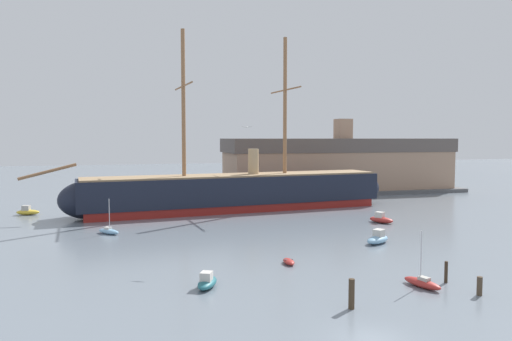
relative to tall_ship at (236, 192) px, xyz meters
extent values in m
plane|color=slate|center=(-4.26, -52.10, -3.12)|extent=(400.00, 400.00, 0.00)
cube|color=maroon|center=(0.00, 0.00, -2.49)|extent=(48.74, 11.48, 1.26)
cube|color=black|center=(0.00, 0.00, 0.38)|extent=(50.77, 11.96, 4.49)
ellipsoid|color=black|center=(-23.05, -2.04, -0.25)|extent=(9.62, 7.56, 5.75)
ellipsoid|color=black|center=(23.05, 2.04, -0.25)|extent=(9.62, 7.56, 5.75)
cube|color=#9E7F5B|center=(0.00, 0.00, 2.76)|extent=(49.71, 11.27, 0.27)
cylinder|color=#936642|center=(-8.77, -0.78, 14.30)|extent=(0.63, 0.63, 23.35)
cylinder|color=#936642|center=(-8.77, -0.78, 17.11)|extent=(1.32, 12.05, 0.25)
cylinder|color=#936642|center=(8.77, 0.78, 14.30)|extent=(0.63, 0.63, 23.35)
cylinder|color=#936642|center=(8.77, 0.78, 17.11)|extent=(1.32, 12.05, 0.25)
cylinder|color=#936642|center=(-28.67, -2.54, 4.08)|extent=(7.96, 1.15, 2.39)
cylinder|color=tan|center=(3.01, 0.27, 4.87)|extent=(1.80, 1.80, 4.49)
ellipsoid|color=#236670|center=(-11.94, -39.43, -2.75)|extent=(2.58, 3.45, 0.74)
cube|color=beige|center=(-12.04, -39.63, -2.15)|extent=(1.20, 1.25, 0.74)
ellipsoid|color=#B22D28|center=(4.81, -44.14, -2.79)|extent=(1.99, 3.69, 0.67)
cube|color=#B2ADA3|center=(4.85, -44.31, -2.41)|extent=(0.80, 1.01, 0.35)
cylinder|color=silver|center=(4.76, -43.97, -0.55)|extent=(0.09, 0.09, 4.06)
ellipsoid|color=#B22D28|center=(-3.18, -34.52, -2.87)|extent=(1.00, 2.15, 0.50)
cube|color=#4C4C51|center=(-3.18, -34.52, -2.68)|extent=(0.79, 0.22, 0.08)
ellipsoid|color=#7FB2D6|center=(9.64, -28.87, -2.68)|extent=(4.09, 3.36, 0.89)
cube|color=beige|center=(9.87, -28.73, -1.96)|extent=(1.54, 1.49, 0.89)
ellipsoid|color=#7FB2D6|center=(-20.10, -14.78, -2.79)|extent=(3.06, 3.27, 0.66)
cube|color=beige|center=(-20.21, -14.65, -2.43)|extent=(1.00, 1.02, 0.34)
cylinder|color=silver|center=(-19.98, -14.91, -0.61)|extent=(0.09, 0.09, 3.97)
ellipsoid|color=#B22D28|center=(17.05, -17.14, -2.70)|extent=(3.09, 3.94, 0.85)
cube|color=beige|center=(16.92, -16.92, -2.01)|extent=(1.40, 1.46, 0.85)
ellipsoid|color=gold|center=(-32.66, 4.37, -2.71)|extent=(3.75, 2.16, 0.82)
cube|color=#B2ADA3|center=(-32.90, 4.42, -2.05)|extent=(1.25, 1.15, 0.82)
ellipsoid|color=silver|center=(23.86, 1.79, -2.68)|extent=(3.06, 4.10, 0.89)
cube|color=#4C4C51|center=(23.97, 2.03, -1.97)|extent=(1.43, 1.49, 0.89)
ellipsoid|color=#236670|center=(-0.72, 14.22, -2.64)|extent=(2.67, 4.46, 0.97)
cube|color=#4C4C51|center=(-0.65, 13.94, -1.86)|extent=(1.40, 1.50, 0.97)
cylinder|color=#423323|center=(-2.98, -47.01, -2.04)|extent=(0.43, 0.43, 2.15)
cylinder|color=#4C3D2D|center=(7.83, -47.06, -2.40)|extent=(0.41, 0.41, 1.45)
cylinder|color=#382B1E|center=(7.45, -43.63, -2.22)|extent=(0.28, 0.28, 1.81)
cube|color=#565659|center=(28.23, 19.86, -2.72)|extent=(54.96, 16.71, 0.80)
cube|color=tan|center=(28.23, 19.86, 1.77)|extent=(49.97, 13.93, 8.19)
cube|color=#5B514C|center=(28.23, 19.86, 7.34)|extent=(50.97, 14.20, 2.94)
cube|color=tan|center=(29.14, 19.86, 10.97)|extent=(3.20, 3.20, 4.33)
ellipsoid|color=silver|center=(-5.81, -28.90, 10.07)|extent=(0.25, 0.33, 0.11)
sphere|color=silver|center=(-5.91, -29.08, 10.08)|extent=(0.09, 0.09, 0.09)
cube|color=#ADA89E|center=(-5.54, -29.05, 10.09)|extent=(0.50, 0.34, 0.11)
cube|color=#ADA89E|center=(-6.08, -28.76, 10.09)|extent=(0.50, 0.34, 0.11)
camera|label=1|loc=(-18.51, -76.87, 8.95)|focal=33.49mm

